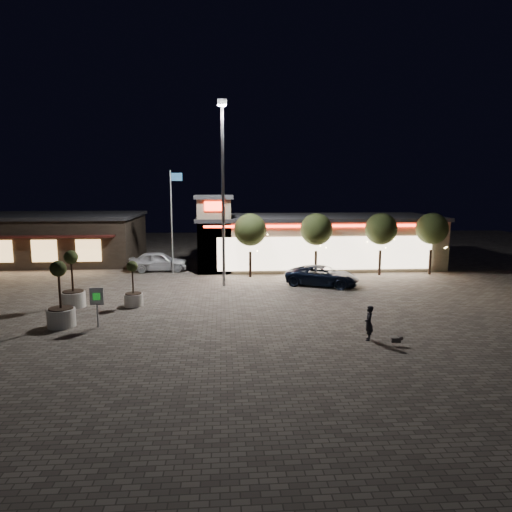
{
  "coord_description": "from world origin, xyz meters",
  "views": [
    {
      "loc": [
        1.91,
        -22.81,
        6.78
      ],
      "look_at": [
        4.06,
        6.0,
        2.36
      ],
      "focal_mm": 32.0,
      "sensor_mm": 36.0,
      "label": 1
    }
  ],
  "objects": [
    {
      "name": "string_tree_d",
      "position": [
        18.0,
        11.0,
        3.56
      ],
      "size": [
        2.42,
        2.42,
        4.79
      ],
      "color": "#332319",
      "rests_on": "ground"
    },
    {
      "name": "pickup_truck",
      "position": [
        8.76,
        7.59,
        0.69
      ],
      "size": [
        5.46,
        4.12,
        1.38
      ],
      "primitive_type": "imported",
      "rotation": [
        0.0,
        0.0,
        1.15
      ],
      "color": "black",
      "rests_on": "ground"
    },
    {
      "name": "restaurant_building",
      "position": [
        -14.0,
        19.97,
        2.16
      ],
      "size": [
        16.4,
        11.0,
        4.3
      ],
      "color": "#382D23",
      "rests_on": "ground"
    },
    {
      "name": "dog",
      "position": [
        9.38,
        -4.5,
        0.28
      ],
      "size": [
        0.52,
        0.2,
        0.28
      ],
      "color": "#59514C",
      "rests_on": "ground"
    },
    {
      "name": "white_sedan",
      "position": [
        -3.23,
        13.97,
        0.8
      ],
      "size": [
        4.78,
        2.15,
        1.59
      ],
      "primitive_type": "imported",
      "rotation": [
        0.0,
        0.0,
        1.63
      ],
      "color": "silver",
      "rests_on": "ground"
    },
    {
      "name": "retail_building",
      "position": [
        9.51,
        15.82,
        2.21
      ],
      "size": [
        20.4,
        8.4,
        6.1
      ],
      "color": "tan",
      "rests_on": "ground"
    },
    {
      "name": "pedestrian",
      "position": [
        8.37,
        -3.7,
        0.78
      ],
      "size": [
        0.54,
        0.66,
        1.56
      ],
      "primitive_type": "imported",
      "rotation": [
        0.0,
        0.0,
        -1.9
      ],
      "color": "black",
      "rests_on": "ground"
    },
    {
      "name": "planter_left",
      "position": [
        -6.54,
        3.04,
        1.01
      ],
      "size": [
        1.32,
        1.32,
        3.26
      ],
      "color": "silver",
      "rests_on": "ground"
    },
    {
      "name": "string_tree_b",
      "position": [
        9.0,
        11.0,
        3.56
      ],
      "size": [
        2.42,
        2.42,
        4.79
      ],
      "color": "#332319",
      "rests_on": "ground"
    },
    {
      "name": "string_tree_a",
      "position": [
        4.0,
        11.0,
        3.56
      ],
      "size": [
        2.42,
        2.42,
        4.79
      ],
      "color": "#332319",
      "rests_on": "ground"
    },
    {
      "name": "planter_mid",
      "position": [
        -5.97,
        -0.64,
        1.01
      ],
      "size": [
        1.33,
        1.33,
        3.26
      ],
      "color": "silver",
      "rests_on": "ground"
    },
    {
      "name": "valet_sign",
      "position": [
        -4.16,
        -0.89,
        1.37
      ],
      "size": [
        0.65,
        0.1,
        1.96
      ],
      "color": "gray",
      "rests_on": "ground"
    },
    {
      "name": "string_tree_c",
      "position": [
        14.0,
        11.0,
        3.56
      ],
      "size": [
        2.42,
        2.42,
        4.79
      ],
      "color": "#332319",
      "rests_on": "ground"
    },
    {
      "name": "floodlight_pole",
      "position": [
        2.0,
        8.0,
        7.02
      ],
      "size": [
        0.6,
        0.4,
        12.38
      ],
      "color": "gray",
      "rests_on": "ground"
    },
    {
      "name": "planter_right",
      "position": [
        -3.19,
        3.02,
        0.81
      ],
      "size": [
        1.07,
        1.07,
        2.63
      ],
      "color": "silver",
      "rests_on": "ground"
    },
    {
      "name": "flagpole",
      "position": [
        -1.9,
        13.0,
        4.74
      ],
      "size": [
        0.95,
        0.1,
        8.0
      ],
      "color": "white",
      "rests_on": "ground"
    },
    {
      "name": "ground",
      "position": [
        0.0,
        0.0,
        0.0
      ],
      "size": [
        90.0,
        90.0,
        0.0
      ],
      "primitive_type": "plane",
      "color": "#71675C",
      "rests_on": "ground"
    }
  ]
}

